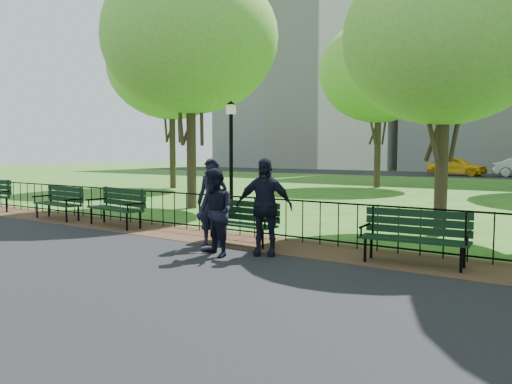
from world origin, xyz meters
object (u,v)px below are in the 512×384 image
Objects in this scene: tree_mid_w at (171,65)px; person_mid at (215,212)px; park_bench_right_a at (415,231)px; park_bench_left_a at (118,203)px; lamppost at (231,153)px; person_right at (264,207)px; person_left at (212,202)px; taxi at (457,166)px; tree_near_w at (190,39)px; tree_near_e at (445,38)px; park_bench_main at (228,214)px; park_bench_left_b at (60,199)px; tree_far_c at (379,72)px.

person_mid is at bearing -43.72° from tree_mid_w.
park_bench_right_a is at bearing 43.29° from person_mid.
park_bench_left_a is 0.57× the size of lamppost.
person_right is (4.94, -0.84, 0.29)m from park_bench_left_a.
person_left is at bearing 151.29° from person_mid.
taxi is at bearing 67.61° from tree_mid_w.
tree_near_w is 9.40m from tree_mid_w.
lamppost is 0.53× the size of tree_near_e.
tree_near_e is at bearing 50.10° from park_bench_main.
park_bench_right_a is 2.64m from person_right.
person_left is at bearing -2.43° from park_bench_left_b.
tree_near_e is at bearing -159.90° from taxi.
tree_far_c reaches higher than person_mid.
person_left is at bearing -166.98° from taxi.
park_bench_main is 0.57m from person_left.
lamppost is at bearing -179.93° from tree_near_e.
tree_far_c reaches higher than taxi.
park_bench_left_b is 10.67m from tree_near_e.
park_bench_left_b is at bearing -105.15° from tree_near_w.
lamppost is (-6.46, 3.45, 1.26)m from park_bench_right_a.
park_bench_right_a is 10.86m from tree_near_w.
tree_near_e is 0.71× the size of tree_mid_w.
person_right is (13.11, -11.30, -5.36)m from tree_mid_w.
tree_mid_w is at bearing 141.59° from park_bench_right_a.
person_mid is 34.09m from taxi.
tree_near_e is 16.81m from tree_mid_w.
lamppost is 14.11m from tree_far_c.
person_left is (6.02, -0.70, 0.32)m from park_bench_left_b.
park_bench_left_b is 1.02× the size of person_left.
park_bench_right_a is at bearing -25.79° from tree_near_w.
person_mid is (3.31, -4.85, -1.03)m from lamppost.
park_bench_left_a is at bearing 146.23° from person_right.
tree_near_e is at bearing 24.34° from park_bench_left_b.
taxi is (-0.08, 29.08, -1.08)m from lamppost.
park_bench_left_b is at bearing 149.58° from person_right.
tree_near_e is (5.99, 0.01, 2.58)m from lamppost.
tree_near_e reaches higher than park_bench_left_b.
park_bench_main is at bearing -53.62° from lamppost.
tree_mid_w is at bearing 155.64° from person_mid.
park_bench_left_b is 0.28× the size of tree_near_e.
lamppost is 1.92× the size of person_left.
park_bench_main is 8.23m from tree_near_w.
tree_mid_w is at bearing 140.32° from park_bench_main.
tree_far_c is at bearing 103.35° from park_bench_main.
tree_near_e is 29.92m from taxi.
tree_near_w reaches higher than person_left.
park_bench_left_b is 0.22× the size of tree_near_w.
person_mid is (0.64, -1.21, 0.21)m from park_bench_main.
park_bench_right_a is at bearing 4.04° from park_bench_left_b.
person_left is (-3.80, -0.67, 0.32)m from park_bench_right_a.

